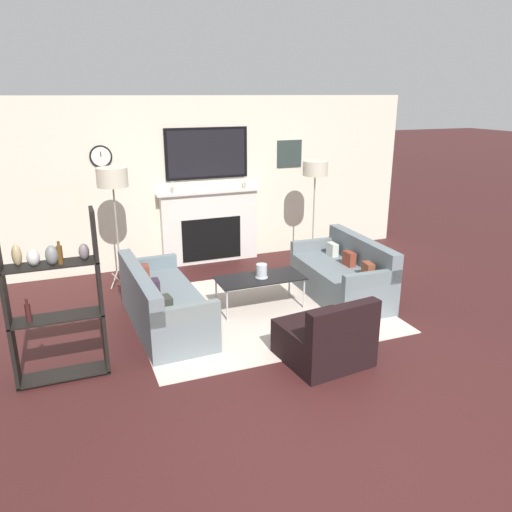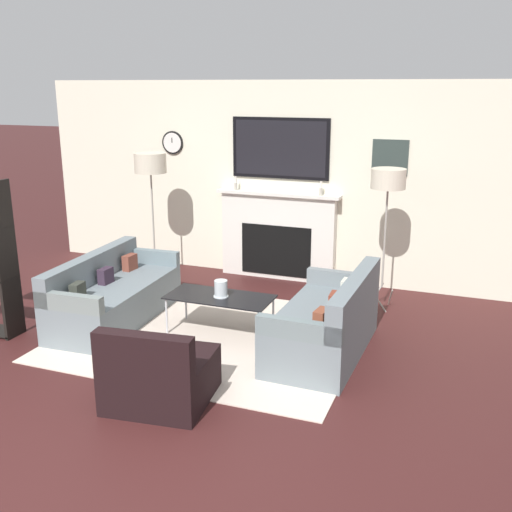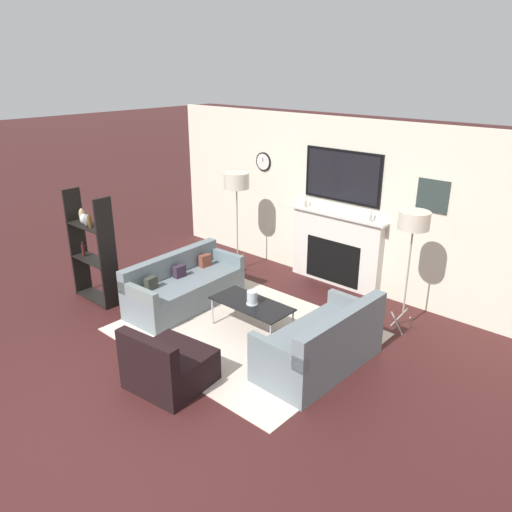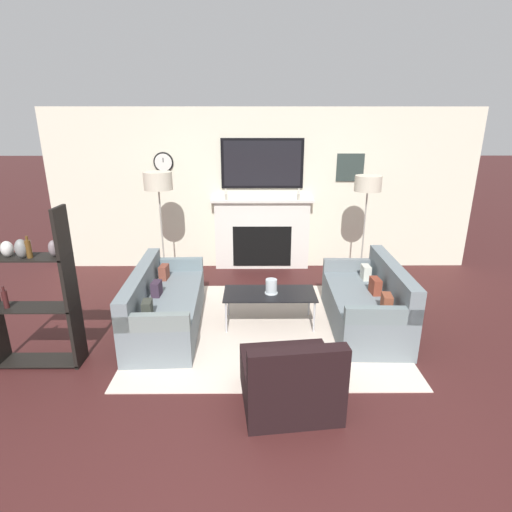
% 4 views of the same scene
% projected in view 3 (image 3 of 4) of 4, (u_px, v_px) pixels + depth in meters
% --- Properties ---
extents(ground_plane, '(60.00, 60.00, 0.00)m').
position_uv_depth(ground_plane, '(91.00, 417.00, 5.23)').
color(ground_plane, '#3E1A1A').
extents(fireplace_wall, '(7.25, 0.28, 2.70)m').
position_uv_depth(fireplace_wall, '(341.00, 212.00, 8.01)').
color(fireplace_wall, silver).
rests_on(fireplace_wall, ground_plane).
extents(area_rug, '(3.14, 2.63, 0.01)m').
position_uv_depth(area_rug, '(245.00, 332.00, 6.87)').
color(area_rug, beige).
rests_on(area_rug, ground_plane).
extents(couch_left, '(0.85, 1.88, 0.76)m').
position_uv_depth(couch_left, '(184.00, 288.00, 7.55)').
color(couch_left, slate).
rests_on(couch_left, ground_plane).
extents(couch_right, '(0.84, 1.66, 0.83)m').
position_uv_depth(couch_right, '(322.00, 346.00, 5.97)').
color(couch_right, slate).
rests_on(couch_right, ground_plane).
extents(armchair, '(0.92, 0.89, 0.75)m').
position_uv_depth(armchair, '(168.00, 366.00, 5.65)').
color(armchair, black).
rests_on(armchair, ground_plane).
extents(coffee_table, '(1.15, 0.54, 0.43)m').
position_uv_depth(coffee_table, '(251.00, 305.00, 6.75)').
color(coffee_table, black).
rests_on(coffee_table, ground_plane).
extents(hurricane_candle, '(0.16, 0.16, 0.18)m').
position_uv_depth(hurricane_candle, '(252.00, 298.00, 6.69)').
color(hurricane_candle, silver).
rests_on(hurricane_candle, coffee_table).
extents(floor_lamp_left, '(0.43, 0.43, 1.77)m').
position_uv_depth(floor_lamp_left, '(237.00, 182.00, 8.31)').
color(floor_lamp_left, '#9E998E').
rests_on(floor_lamp_left, ground_plane).
extents(floor_lamp_right, '(0.40, 0.40, 1.71)m').
position_uv_depth(floor_lamp_right, '(414.00, 222.00, 6.37)').
color(floor_lamp_right, '#9E998E').
rests_on(floor_lamp_right, ground_plane).
extents(shelf_unit, '(0.88, 0.28, 1.70)m').
position_uv_depth(shelf_unit, '(92.00, 247.00, 7.52)').
color(shelf_unit, black).
rests_on(shelf_unit, ground_plane).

